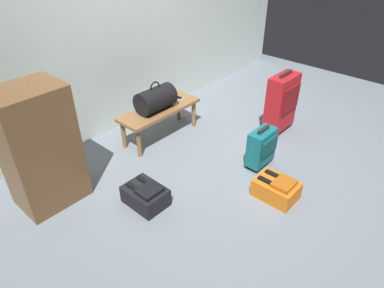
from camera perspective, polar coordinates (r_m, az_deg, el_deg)
The scene contains 10 objects.
ground_plane at distance 3.63m, azimuth 6.79°, elevation -3.65°, with size 6.60×6.60×0.00m, color slate.
back_wall at distance 4.09m, azimuth -11.57°, elevation 21.90°, with size 6.00×0.10×2.80m, color silver.
bench at distance 3.96m, azimuth -5.39°, elevation 5.26°, with size 1.00×0.36×0.37m.
duffel_bag_black at distance 3.85m, azimuth -6.08°, elevation 7.46°, with size 0.44×0.26×0.34m.
cell_phone at distance 4.16m, azimuth -2.41°, elevation 7.77°, with size 0.07×0.14×0.01m.
suitcase_upright_red at distance 4.16m, azimuth 14.71°, elevation 6.79°, with size 0.42×0.22×0.75m.
suitcase_small_teal at distance 3.54m, azimuth 11.52°, elevation -0.45°, with size 0.32×0.19×0.46m.
backpack_dark at distance 3.13m, azimuth -7.73°, elevation -8.46°, with size 0.28×0.38×0.21m.
backpack_orange at distance 3.27m, azimuth 13.89°, elevation -7.23°, with size 0.28×0.38×0.21m.
side_cabinet at distance 3.16m, azimuth -24.07°, elevation -0.65°, with size 0.56×0.44×1.10m.
Camera 1 is at (-2.43, -1.61, 2.16)m, focal length 32.02 mm.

